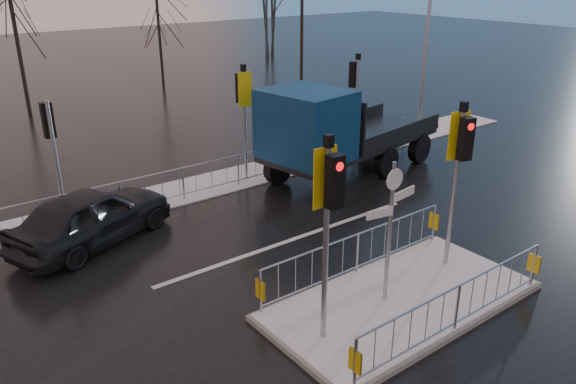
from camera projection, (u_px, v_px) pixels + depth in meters
ground at (401, 303)px, 12.06m from camera, size 120.00×120.00×0.00m
snow_verge at (203, 186)px, 18.40m from camera, size 30.00×2.00×0.04m
lane_markings at (413, 310)px, 11.82m from camera, size 8.00×11.38×0.01m
traffic_island at (401, 288)px, 11.92m from camera, size 6.00×3.04×4.15m
far_kerb_fixtures at (217, 160)px, 17.82m from camera, size 18.00×0.65×3.83m
car_far_lane at (92, 216)px, 14.46m from camera, size 4.77×3.23×1.51m
flatbed_truck at (327, 133)px, 18.10m from camera, size 7.36×3.65×3.26m
tree_far_a at (12, 11)px, 25.36m from camera, size 3.75×3.75×7.08m
tree_far_b at (158, 14)px, 31.57m from camera, size 3.25×3.25×6.14m
street_lamp_right at (429, 28)px, 22.62m from camera, size 1.25×0.18×8.00m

